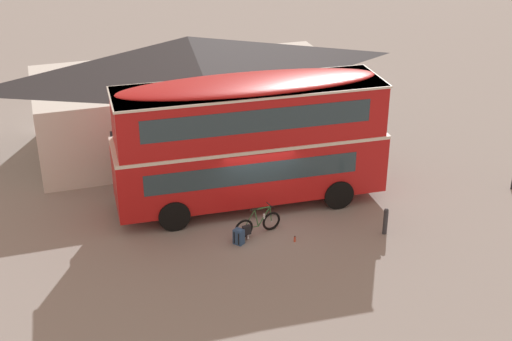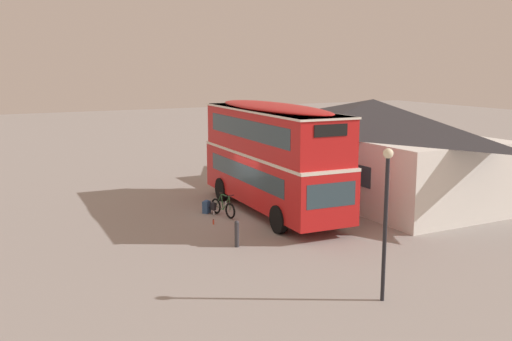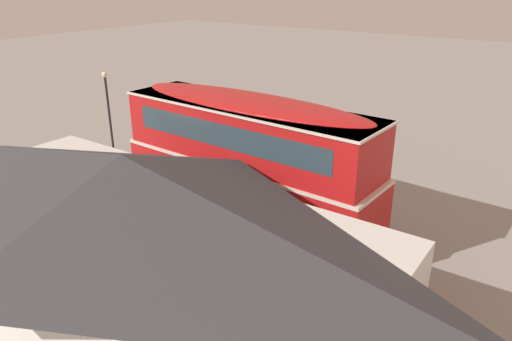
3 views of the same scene
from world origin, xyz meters
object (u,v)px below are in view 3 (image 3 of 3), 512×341
at_px(backpack_on_ground, 312,200).
at_px(water_bottle_red_squeeze, 279,190).
at_px(touring_bicycle, 291,198).
at_px(street_lamp, 108,104).
at_px(double_decker_bus, 248,158).
at_px(kerb_bollard, 228,163).
at_px(water_bottle_clear_plastic, 301,204).

xyz_separation_m(backpack_on_ground, water_bottle_red_squeeze, (1.82, -0.45, -0.20)).
bearing_deg(water_bottle_red_squeeze, touring_bicycle, 141.56).
bearing_deg(touring_bicycle, water_bottle_red_squeeze, -38.44).
height_order(water_bottle_red_squeeze, street_lamp, street_lamp).
height_order(double_decker_bus, kerb_bollard, double_decker_bus).
relative_size(backpack_on_ground, water_bottle_clear_plastic, 2.73).
bearing_deg(water_bottle_red_squeeze, street_lamp, 6.68).
height_order(double_decker_bus, water_bottle_clear_plastic, double_decker_bus).
distance_m(double_decker_bus, kerb_bollard, 5.53).
distance_m(touring_bicycle, kerb_bollard, 4.37).
distance_m(double_decker_bus, water_bottle_clear_plastic, 3.60).
distance_m(double_decker_bus, touring_bicycle, 3.20).
xyz_separation_m(water_bottle_clear_plastic, street_lamp, (10.70, 0.44, 2.55)).
xyz_separation_m(touring_bicycle, water_bottle_red_squeeze, (1.07, -0.85, -0.27)).
distance_m(backpack_on_ground, water_bottle_red_squeeze, 1.88).
bearing_deg(double_decker_bus, backpack_on_ground, -114.78).
bearing_deg(kerb_bollard, water_bottle_red_squeeze, 172.20).
distance_m(double_decker_bus, water_bottle_red_squeeze, 4.02).
relative_size(double_decker_bus, water_bottle_red_squeeze, 45.23).
relative_size(backpack_on_ground, street_lamp, 0.14).
distance_m(double_decker_bus, backpack_on_ground, 3.70).
distance_m(street_lamp, kerb_bollard, 6.70).
height_order(touring_bicycle, water_bottle_red_squeeze, touring_bicycle).
height_order(street_lamp, kerb_bollard, street_lamp).
distance_m(double_decker_bus, street_lamp, 10.07).
height_order(double_decker_bus, touring_bicycle, double_decker_bus).
distance_m(touring_bicycle, backpack_on_ground, 0.85).
relative_size(double_decker_bus, street_lamp, 2.30).
bearing_deg(double_decker_bus, street_lamp, -11.30).
relative_size(backpack_on_ground, kerb_bollard, 0.60).
bearing_deg(touring_bicycle, water_bottle_clear_plastic, -150.20).
xyz_separation_m(double_decker_bus, water_bottle_clear_plastic, (-0.83, -2.42, -2.54)).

